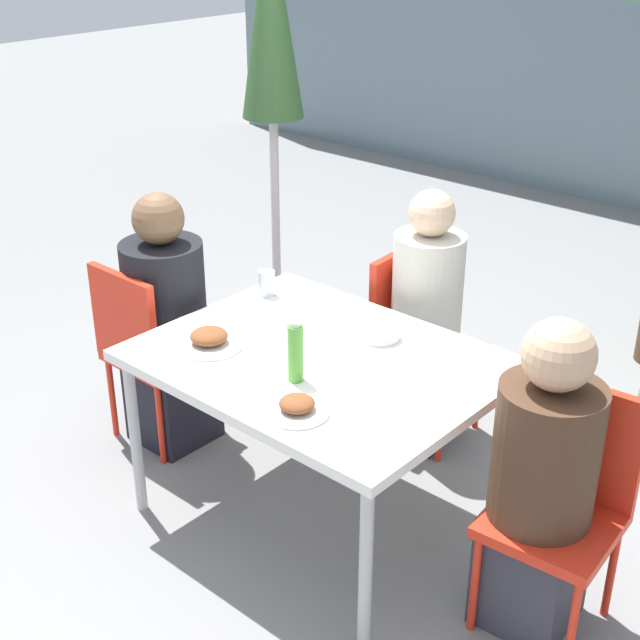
# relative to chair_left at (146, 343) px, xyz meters

# --- Properties ---
(ground_plane) EXTENTS (24.00, 24.00, 0.00)m
(ground_plane) POSITION_rel_chair_left_xyz_m (0.94, 0.08, -0.50)
(ground_plane) COLOR gray
(dining_table) EXTENTS (1.28, 1.00, 0.73)m
(dining_table) POSITION_rel_chair_left_xyz_m (0.94, 0.08, 0.18)
(dining_table) COLOR white
(dining_table) RESTS_ON ground
(chair_left) EXTENTS (0.40, 0.40, 0.86)m
(chair_left) POSITION_rel_chair_left_xyz_m (0.00, 0.00, 0.00)
(chair_left) COLOR red
(chair_left) RESTS_ON ground
(person_left) EXTENTS (0.35, 0.35, 1.17)m
(person_left) POSITION_rel_chair_left_xyz_m (0.05, 0.08, 0.05)
(person_left) COLOR black
(person_left) RESTS_ON ground
(chair_right) EXTENTS (0.43, 0.43, 0.86)m
(chair_right) POSITION_rel_chair_left_xyz_m (1.87, 0.24, 0.00)
(chair_right) COLOR red
(chair_right) RESTS_ON ground
(person_right) EXTENTS (0.34, 0.34, 1.14)m
(person_right) POSITION_rel_chair_left_xyz_m (1.83, 0.15, 0.04)
(person_right) COLOR #383842
(person_right) RESTS_ON ground
(chair_far) EXTENTS (0.43, 0.43, 0.86)m
(chair_far) POSITION_rel_chair_left_xyz_m (0.81, 0.88, 0.00)
(chair_far) COLOR red
(chair_far) RESTS_ON ground
(person_far) EXTENTS (0.30, 0.30, 1.18)m
(person_far) POSITION_rel_chair_left_xyz_m (0.89, 0.83, 0.07)
(person_far) COLOR black
(person_far) RESTS_ON ground
(closed_umbrella) EXTENTS (0.36, 0.36, 2.26)m
(closed_umbrella) POSITION_rel_chair_left_xyz_m (-0.20, 1.02, 1.13)
(closed_umbrella) COLOR #333333
(closed_umbrella) RESTS_ON ground
(plate_0) EXTENTS (0.26, 0.26, 0.07)m
(plate_0) POSITION_rel_chair_left_xyz_m (0.57, -0.13, 0.26)
(plate_0) COLOR white
(plate_0) RESTS_ON dining_table
(plate_1) EXTENTS (0.22, 0.22, 0.06)m
(plate_1) POSITION_rel_chair_left_xyz_m (1.14, -0.26, 0.26)
(plate_1) COLOR white
(plate_1) RESTS_ON dining_table
(bottle) EXTENTS (0.06, 0.06, 0.23)m
(bottle) POSITION_rel_chair_left_xyz_m (0.99, -0.10, 0.34)
(bottle) COLOR #51A338
(bottle) RESTS_ON dining_table
(drinking_cup) EXTENTS (0.07, 0.07, 0.11)m
(drinking_cup) POSITION_rel_chair_left_xyz_m (0.40, 0.35, 0.29)
(drinking_cup) COLOR silver
(drinking_cup) RESTS_ON dining_table
(salad_bowl) EXTENTS (0.15, 0.15, 0.05)m
(salad_bowl) POSITION_rel_chair_left_xyz_m (1.01, 0.35, 0.26)
(salad_bowl) COLOR white
(salad_bowl) RESTS_ON dining_table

